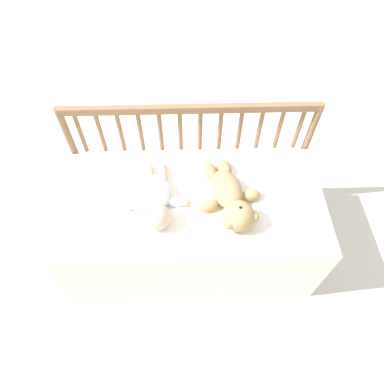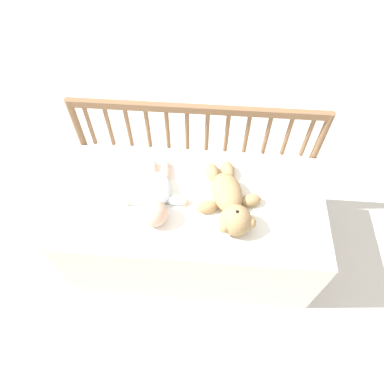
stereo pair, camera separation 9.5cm
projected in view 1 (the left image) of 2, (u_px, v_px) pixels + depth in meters
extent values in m
plane|color=silver|center=(192.00, 247.00, 2.03)|extent=(12.00, 12.00, 0.00)
cube|color=white|center=(192.00, 227.00, 1.83)|extent=(1.27, 0.62, 0.50)
cylinder|color=brown|center=(80.00, 164.00, 1.90)|extent=(0.04, 0.04, 0.79)
cylinder|color=brown|center=(300.00, 159.00, 1.91)|extent=(0.04, 0.04, 0.79)
cube|color=brown|center=(190.00, 109.00, 1.60)|extent=(1.23, 0.03, 0.04)
cylinder|color=brown|center=(81.00, 133.00, 1.71)|extent=(0.02, 0.02, 0.25)
cylinder|color=brown|center=(101.00, 133.00, 1.71)|extent=(0.02, 0.02, 0.25)
cylinder|color=brown|center=(121.00, 133.00, 1.71)|extent=(0.02, 0.02, 0.25)
cylinder|color=brown|center=(141.00, 132.00, 1.71)|extent=(0.02, 0.02, 0.25)
cylinder|color=brown|center=(160.00, 132.00, 1.71)|extent=(0.02, 0.02, 0.25)
cylinder|color=brown|center=(180.00, 131.00, 1.71)|extent=(0.02, 0.02, 0.25)
cylinder|color=brown|center=(200.00, 131.00, 1.72)|extent=(0.02, 0.02, 0.25)
cylinder|color=brown|center=(220.00, 131.00, 1.72)|extent=(0.02, 0.02, 0.25)
cylinder|color=brown|center=(240.00, 130.00, 1.72)|extent=(0.02, 0.02, 0.25)
cylinder|color=brown|center=(259.00, 130.00, 1.72)|extent=(0.02, 0.02, 0.25)
cylinder|color=brown|center=(279.00, 129.00, 1.72)|extent=(0.02, 0.02, 0.25)
cylinder|color=brown|center=(299.00, 129.00, 1.72)|extent=(0.02, 0.02, 0.25)
cube|color=white|center=(194.00, 196.00, 1.63)|extent=(0.83, 0.53, 0.01)
ellipsoid|color=tan|center=(226.00, 189.00, 1.60)|extent=(0.19, 0.25, 0.11)
sphere|color=tan|center=(239.00, 216.00, 1.49)|extent=(0.14, 0.14, 0.14)
sphere|color=tan|center=(240.00, 211.00, 1.46)|extent=(0.06, 0.06, 0.06)
sphere|color=black|center=(240.00, 208.00, 1.44)|extent=(0.02, 0.02, 0.02)
sphere|color=tan|center=(253.00, 217.00, 1.48)|extent=(0.06, 0.06, 0.06)
sphere|color=tan|center=(229.00, 223.00, 1.47)|extent=(0.06, 0.06, 0.06)
ellipsoid|color=tan|center=(250.00, 196.00, 1.60)|extent=(0.11, 0.08, 0.06)
ellipsoid|color=tan|center=(208.00, 206.00, 1.57)|extent=(0.11, 0.08, 0.06)
ellipsoid|color=tan|center=(224.00, 168.00, 1.70)|extent=(0.09, 0.12, 0.07)
ellipsoid|color=tan|center=(209.00, 171.00, 1.68)|extent=(0.09, 0.12, 0.07)
ellipsoid|color=white|center=(156.00, 192.00, 1.60)|extent=(0.14, 0.21, 0.08)
sphere|color=beige|center=(157.00, 217.00, 1.50)|extent=(0.12, 0.12, 0.12)
ellipsoid|color=white|center=(178.00, 202.00, 1.59)|extent=(0.11, 0.05, 0.05)
ellipsoid|color=white|center=(136.00, 205.00, 1.58)|extent=(0.11, 0.05, 0.05)
sphere|color=beige|center=(185.00, 202.00, 1.59)|extent=(0.04, 0.04, 0.04)
sphere|color=beige|center=(128.00, 207.00, 1.58)|extent=(0.04, 0.04, 0.04)
ellipsoid|color=beige|center=(162.00, 175.00, 1.68)|extent=(0.06, 0.11, 0.05)
ellipsoid|color=beige|center=(149.00, 176.00, 1.67)|extent=(0.06, 0.11, 0.05)
sphere|color=beige|center=(162.00, 167.00, 1.71)|extent=(0.04, 0.04, 0.04)
sphere|color=beige|center=(149.00, 168.00, 1.71)|extent=(0.04, 0.04, 0.04)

